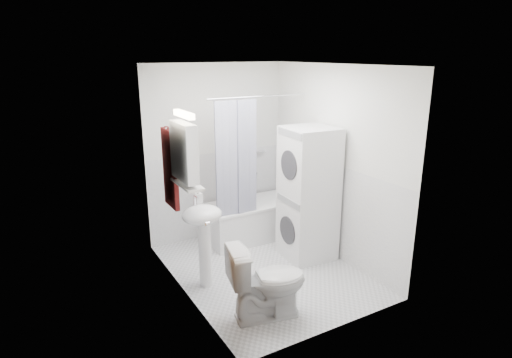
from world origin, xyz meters
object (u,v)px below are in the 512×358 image
bathtub (254,218)px  sink (203,227)px  washer_dryer (308,194)px  toilet (267,282)px

bathtub → sink: sink is taller
washer_dryer → bathtub: bearing=113.9°
bathtub → sink: 1.48m
bathtub → toilet: toilet is taller
bathtub → washer_dryer: size_ratio=0.81×
washer_dryer → toilet: bearing=-138.0°
toilet → bathtub: bearing=-12.6°
bathtub → toilet: (-0.82, -1.72, 0.09)m
washer_dryer → toilet: size_ratio=2.16×
sink → toilet: bearing=-70.3°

